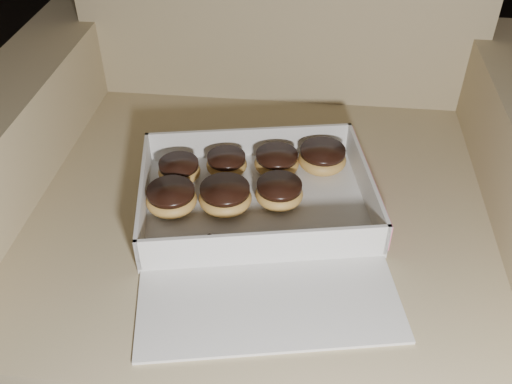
{
  "coord_description": "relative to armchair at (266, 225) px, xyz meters",
  "views": [
    {
      "loc": [
        0.92,
        -0.9,
        1.07
      ],
      "look_at": [
        0.84,
        -0.2,
        0.49
      ],
      "focal_mm": 40.0,
      "sensor_mm": 36.0,
      "label": 1
    }
  ],
  "objects": [
    {
      "name": "bakery_box",
      "position": [
        0.0,
        -0.14,
        0.15
      ],
      "size": [
        0.43,
        0.49,
        0.06
      ],
      "rotation": [
        0.0,
        0.0,
        0.2
      ],
      "color": "silver",
      "rests_on": "armchair"
    },
    {
      "name": "donut_c",
      "position": [
        -0.14,
        -0.06,
        0.17
      ],
      "size": [
        0.07,
        0.07,
        0.04
      ],
      "color": "gold",
      "rests_on": "bakery_box"
    },
    {
      "name": "donut_e",
      "position": [
        0.02,
        -0.02,
        0.17
      ],
      "size": [
        0.08,
        0.08,
        0.04
      ],
      "color": "gold",
      "rests_on": "bakery_box"
    },
    {
      "name": "donut_a",
      "position": [
        0.1,
        -0.0,
        0.17
      ],
      "size": [
        0.08,
        0.08,
        0.04
      ],
      "color": "gold",
      "rests_on": "bakery_box"
    },
    {
      "name": "crumb_c",
      "position": [
        -0.16,
        -0.16,
        0.15
      ],
      "size": [
        0.01,
        0.01,
        0.0
      ],
      "primitive_type": "ellipsoid",
      "color": "black",
      "rests_on": "bakery_box"
    },
    {
      "name": "donut_d",
      "position": [
        -0.05,
        -0.12,
        0.17
      ],
      "size": [
        0.08,
        0.08,
        0.04
      ],
      "color": "gold",
      "rests_on": "bakery_box"
    },
    {
      "name": "donut_b",
      "position": [
        0.03,
        -0.1,
        0.17
      ],
      "size": [
        0.08,
        0.08,
        0.04
      ],
      "color": "gold",
      "rests_on": "bakery_box"
    },
    {
      "name": "crumb_b",
      "position": [
        0.05,
        -0.17,
        0.15
      ],
      "size": [
        0.01,
        0.01,
        0.0
      ],
      "primitive_type": "ellipsoid",
      "color": "black",
      "rests_on": "bakery_box"
    },
    {
      "name": "crumb_d",
      "position": [
        -0.07,
        -0.19,
        0.15
      ],
      "size": [
        0.01,
        0.01,
        0.0
      ],
      "primitive_type": "ellipsoid",
      "color": "black",
      "rests_on": "bakery_box"
    },
    {
      "name": "donut_g",
      "position": [
        -0.07,
        -0.03,
        0.17
      ],
      "size": [
        0.07,
        0.07,
        0.04
      ],
      "color": "gold",
      "rests_on": "bakery_box"
    },
    {
      "name": "armchair",
      "position": [
        0.0,
        0.0,
        0.0
      ],
      "size": [
        1.0,
        0.84,
        1.04
      ],
      "color": "#998561",
      "rests_on": "floor"
    },
    {
      "name": "crumb_a",
      "position": [
        -0.03,
        -0.21,
        0.15
      ],
      "size": [
        0.01,
        0.01,
        0.0
      ],
      "primitive_type": "ellipsoid",
      "color": "black",
      "rests_on": "bakery_box"
    },
    {
      "name": "donut_f",
      "position": [
        -0.14,
        -0.14,
        0.17
      ],
      "size": [
        0.08,
        0.08,
        0.04
      ],
      "color": "gold",
      "rests_on": "bakery_box"
    }
  ]
}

